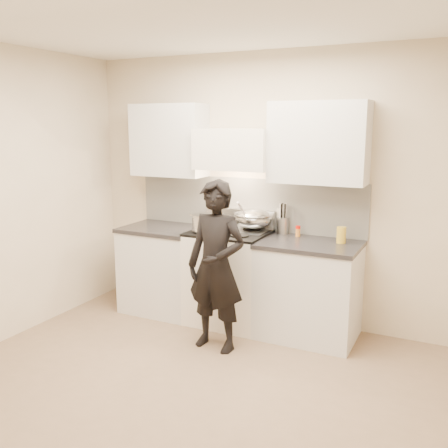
% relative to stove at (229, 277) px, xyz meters
% --- Properties ---
extents(ground_plane, '(4.00, 4.00, 0.00)m').
position_rel_stove_xyz_m(ground_plane, '(0.30, -1.42, -0.47)').
color(ground_plane, '#7F644C').
extents(room_shell, '(4.04, 3.54, 2.70)m').
position_rel_stove_xyz_m(room_shell, '(0.24, -1.05, 1.12)').
color(room_shell, beige).
rests_on(room_shell, ground).
extents(stove, '(0.76, 0.65, 0.96)m').
position_rel_stove_xyz_m(stove, '(0.00, 0.00, 0.00)').
color(stove, white).
rests_on(stove, ground).
extents(counter_right, '(0.92, 0.67, 0.92)m').
position_rel_stove_xyz_m(counter_right, '(0.83, 0.00, -0.01)').
color(counter_right, silver).
rests_on(counter_right, ground).
extents(counter_left, '(0.82, 0.67, 0.92)m').
position_rel_stove_xyz_m(counter_left, '(-0.78, 0.00, -0.01)').
color(counter_left, silver).
rests_on(counter_left, ground).
extents(wok, '(0.39, 0.49, 0.32)m').
position_rel_stove_xyz_m(wok, '(0.20, 0.14, 0.59)').
color(wok, '#BDBDBD').
rests_on(wok, stove).
extents(stock_pot, '(0.35, 0.28, 0.16)m').
position_rel_stove_xyz_m(stock_pot, '(-0.20, -0.14, 0.57)').
color(stock_pot, '#BDBDBD').
rests_on(stock_pot, stove).
extents(utensil_crock, '(0.11, 0.11, 0.30)m').
position_rel_stove_xyz_m(utensil_crock, '(0.47, 0.25, 0.54)').
color(utensil_crock, '#A8A8A8').
rests_on(utensil_crock, counter_right).
extents(spice_jar, '(0.05, 0.05, 0.10)m').
position_rel_stove_xyz_m(spice_jar, '(0.65, 0.19, 0.50)').
color(spice_jar, orange).
rests_on(spice_jar, counter_right).
extents(oil_glass, '(0.09, 0.09, 0.15)m').
position_rel_stove_xyz_m(oil_glass, '(1.09, 0.10, 0.52)').
color(oil_glass, gold).
rests_on(oil_glass, counter_right).
extents(person, '(0.58, 0.41, 1.53)m').
position_rel_stove_xyz_m(person, '(0.16, -0.61, 0.29)').
color(person, black).
rests_on(person, ground).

